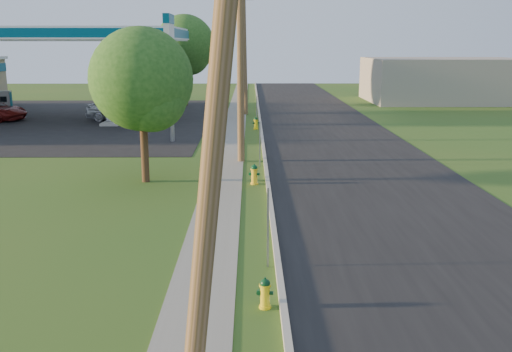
% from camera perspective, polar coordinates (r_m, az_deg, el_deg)
% --- Properties ---
extents(road, '(8.00, 120.00, 0.02)m').
position_cam_1_polar(road, '(20.13, 12.87, -2.53)').
color(road, black).
rests_on(road, ground).
extents(curb, '(0.15, 120.00, 0.15)m').
position_cam_1_polar(curb, '(19.58, 1.41, -2.45)').
color(curb, '#A5A297').
rests_on(curb, ground).
extents(sidewalk, '(1.50, 120.00, 0.03)m').
position_cam_1_polar(sidewalk, '(19.62, -3.71, -2.62)').
color(sidewalk, gray).
rests_on(sidewalk, ground).
extents(forecourt, '(26.00, 28.00, 0.02)m').
position_cam_1_polar(forecourt, '(44.13, -21.68, 5.27)').
color(forecourt, black).
rests_on(forecourt, ground).
extents(utility_pole_near, '(1.40, 0.32, 9.48)m').
position_cam_1_polar(utility_pole_near, '(7.88, -3.77, 9.29)').
color(utility_pole_near, brown).
rests_on(utility_pole_near, ground).
extents(utility_pole_mid, '(1.40, 0.32, 9.80)m').
position_cam_1_polar(utility_pole_mid, '(25.86, -1.56, 12.28)').
color(utility_pole_mid, brown).
rests_on(utility_pole_mid, ground).
extents(utility_pole_far, '(1.40, 0.32, 9.50)m').
position_cam_1_polar(utility_pole_far, '(43.86, -1.16, 12.42)').
color(utility_pole_far, brown).
rests_on(utility_pole_far, ground).
extents(sign_post_near, '(0.05, 0.04, 2.00)m').
position_cam_1_polar(sign_post_near, '(13.76, 1.20, -5.22)').
color(sign_post_near, gray).
rests_on(sign_post_near, ground).
extents(sign_post_mid, '(0.05, 0.04, 2.00)m').
position_cam_1_polar(sign_post_mid, '(25.23, 0.39, 3.24)').
color(sign_post_mid, gray).
rests_on(sign_post_mid, ground).
extents(sign_post_far, '(0.05, 0.04, 2.00)m').
position_cam_1_polar(sign_post_far, '(37.31, 0.08, 6.45)').
color(sign_post_far, gray).
rests_on(sign_post_far, ground).
extents(gas_canopy, '(18.18, 9.18, 6.40)m').
position_cam_1_polar(gas_canopy, '(43.14, -19.81, 13.12)').
color(gas_canopy, silver).
rests_on(gas_canopy, ground).
extents(fuel_pump_ne, '(1.20, 3.20, 1.90)m').
position_cam_1_polar(fuel_pump_ne, '(40.22, -14.06, 6.15)').
color(fuel_pump_ne, '#A5A297').
rests_on(fuel_pump_ne, ground).
extents(fuel_pump_sw, '(1.20, 3.20, 1.90)m').
position_cam_1_polar(fuel_pump_sw, '(46.84, -23.76, 6.37)').
color(fuel_pump_sw, '#A5A297').
rests_on(fuel_pump_sw, ground).
extents(fuel_pump_se, '(1.20, 3.20, 1.90)m').
position_cam_1_polar(fuel_pump_se, '(44.10, -12.87, 6.79)').
color(fuel_pump_se, '#A5A297').
rests_on(fuel_pump_se, ground).
extents(price_pylon, '(0.34, 2.04, 6.85)m').
position_cam_1_polar(price_pylon, '(31.65, -8.66, 13.16)').
color(price_pylon, gray).
rests_on(price_pylon, ground).
extents(distant_building, '(14.00, 10.00, 4.00)m').
position_cam_1_polar(distant_building, '(56.93, 18.29, 9.11)').
color(distant_building, gray).
rests_on(distant_building, ground).
extents(tree_verge, '(3.95, 3.95, 5.98)m').
position_cam_1_polar(tree_verge, '(22.29, -11.15, 9.07)').
color(tree_verge, '#3E2B1D').
rests_on(tree_verge, ground).
extents(tree_lot, '(5.15, 5.15, 7.80)m').
position_cam_1_polar(tree_lot, '(50.48, -7.02, 12.67)').
color(tree_lot, '#3E2B1D').
rests_on(tree_lot, ground).
extents(hydrant_near, '(0.35, 0.31, 0.67)m').
position_cam_1_polar(hydrant_near, '(11.94, 0.91, -11.63)').
color(hydrant_near, yellow).
rests_on(hydrant_near, ground).
extents(hydrant_mid, '(0.42, 0.37, 0.80)m').
position_cam_1_polar(hydrant_mid, '(22.02, -0.18, 0.17)').
color(hydrant_mid, yellow).
rests_on(hydrant_mid, ground).
extents(hydrant_far, '(0.42, 0.37, 0.81)m').
position_cam_1_polar(hydrant_far, '(36.36, -0.01, 5.31)').
color(hydrant_far, yellow).
rests_on(hydrant_far, ground).
extents(car_silver, '(4.93, 2.67, 1.59)m').
position_cam_1_polar(car_silver, '(41.45, -13.41, 6.48)').
color(car_silver, silver).
rests_on(car_silver, ground).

